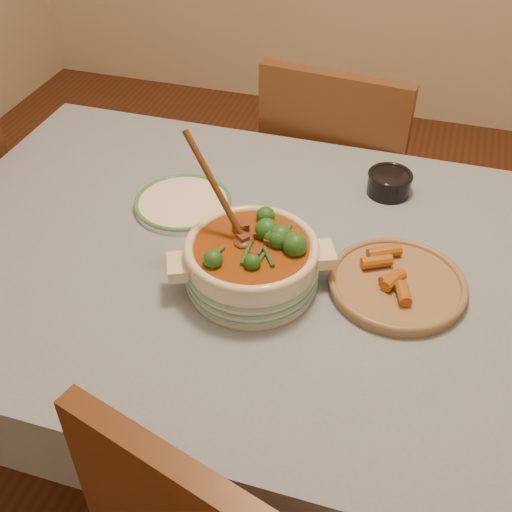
{
  "coord_description": "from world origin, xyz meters",
  "views": [
    {
      "loc": [
        0.28,
        -1.06,
        1.69
      ],
      "look_at": [
        -0.01,
        -0.11,
        0.85
      ],
      "focal_mm": 45.0,
      "sensor_mm": 36.0,
      "label": 1
    }
  ],
  "objects_px": {
    "stew_casserole": "(252,260)",
    "white_plate": "(183,203)",
    "fried_plate": "(397,282)",
    "chair_far": "(337,180)",
    "condiment_bowl": "(389,182)",
    "dining_table": "(274,290)"
  },
  "relations": [
    {
      "from": "stew_casserole",
      "to": "white_plate",
      "type": "bearing_deg",
      "value": 137.91
    },
    {
      "from": "condiment_bowl",
      "to": "fried_plate",
      "type": "xyz_separation_m",
      "value": [
        0.07,
        -0.35,
        -0.01
      ]
    },
    {
      "from": "white_plate",
      "to": "fried_plate",
      "type": "relative_size",
      "value": 0.78
    },
    {
      "from": "chair_far",
      "to": "stew_casserole",
      "type": "bearing_deg",
      "value": 92.82
    },
    {
      "from": "white_plate",
      "to": "fried_plate",
      "type": "xyz_separation_m",
      "value": [
        0.55,
        -0.15,
        0.01
      ]
    },
    {
      "from": "dining_table",
      "to": "chair_far",
      "type": "height_order",
      "value": "chair_far"
    },
    {
      "from": "fried_plate",
      "to": "chair_far",
      "type": "height_order",
      "value": "chair_far"
    },
    {
      "from": "white_plate",
      "to": "chair_far",
      "type": "relative_size",
      "value": 0.3
    },
    {
      "from": "dining_table",
      "to": "stew_casserole",
      "type": "height_order",
      "value": "stew_casserole"
    },
    {
      "from": "fried_plate",
      "to": "chair_far",
      "type": "distance_m",
      "value": 0.79
    },
    {
      "from": "condiment_bowl",
      "to": "chair_far",
      "type": "distance_m",
      "value": 0.48
    },
    {
      "from": "stew_casserole",
      "to": "white_plate",
      "type": "relative_size",
      "value": 1.25
    },
    {
      "from": "condiment_bowl",
      "to": "fried_plate",
      "type": "height_order",
      "value": "condiment_bowl"
    },
    {
      "from": "dining_table",
      "to": "condiment_bowl",
      "type": "height_order",
      "value": "condiment_bowl"
    },
    {
      "from": "dining_table",
      "to": "white_plate",
      "type": "distance_m",
      "value": 0.32
    },
    {
      "from": "dining_table",
      "to": "fried_plate",
      "type": "bearing_deg",
      "value": -3.11
    },
    {
      "from": "white_plate",
      "to": "chair_far",
      "type": "bearing_deg",
      "value": 62.87
    },
    {
      "from": "condiment_bowl",
      "to": "fried_plate",
      "type": "distance_m",
      "value": 0.36
    },
    {
      "from": "dining_table",
      "to": "stew_casserole",
      "type": "relative_size",
      "value": 4.69
    },
    {
      "from": "stew_casserole",
      "to": "chair_far",
      "type": "bearing_deg",
      "value": 86.94
    },
    {
      "from": "condiment_bowl",
      "to": "fried_plate",
      "type": "relative_size",
      "value": 0.35
    },
    {
      "from": "stew_casserole",
      "to": "condiment_bowl",
      "type": "height_order",
      "value": "stew_casserole"
    }
  ]
}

